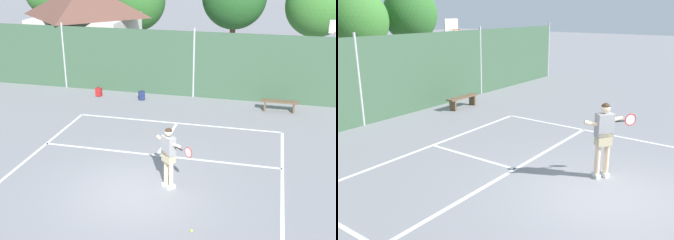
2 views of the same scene
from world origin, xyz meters
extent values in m
plane|color=gray|center=(0.00, 0.00, 0.00)|extent=(120.00, 120.00, 0.00)
cube|color=white|center=(0.00, 5.50, 0.00)|extent=(8.20, 0.10, 0.01)
cube|color=white|center=(-4.10, 0.00, 0.00)|extent=(0.10, 11.00, 0.01)
cube|color=white|center=(4.10, 0.00, 0.00)|extent=(0.10, 11.00, 0.01)
cube|color=white|center=(0.00, 2.48, 0.00)|extent=(8.20, 0.10, 0.01)
cube|color=white|center=(0.00, 3.96, 0.00)|extent=(0.10, 2.97, 0.01)
cube|color=#38563D|center=(0.00, 9.00, 1.54)|extent=(26.00, 0.05, 3.07)
cylinder|color=#B2B2B7|center=(-6.50, 9.00, 1.61)|extent=(0.09, 0.09, 3.22)
cylinder|color=#B2B2B7|center=(0.00, 9.00, 1.61)|extent=(0.09, 0.09, 3.22)
cylinder|color=yellow|center=(6.31, 10.77, 1.52)|extent=(0.12, 0.12, 3.05)
cube|color=silver|center=(-6.76, 12.46, 1.54)|extent=(5.02, 4.76, 3.08)
cylinder|color=brown|center=(-11.67, 17.85, 1.19)|extent=(0.36, 0.36, 2.38)
cylinder|color=brown|center=(-5.58, 17.85, 0.85)|extent=(0.36, 0.36, 1.70)
ellipsoid|color=#2D6628|center=(-5.58, 17.85, 3.39)|extent=(3.96, 3.57, 3.96)
cylinder|color=brown|center=(0.86, 17.85, 1.03)|extent=(0.36, 0.36, 2.07)
cylinder|color=brown|center=(5.86, 17.85, 0.89)|extent=(0.36, 0.36, 1.77)
ellipsoid|color=#38752D|center=(5.86, 17.85, 3.39)|extent=(3.79, 3.41, 3.79)
cube|color=silver|center=(0.77, 0.61, 0.05)|extent=(0.26, 0.28, 0.10)
cube|color=silver|center=(0.96, 0.46, 0.05)|extent=(0.26, 0.28, 0.10)
cylinder|color=beige|center=(0.77, 0.61, 0.51)|extent=(0.13, 0.13, 0.82)
cylinder|color=beige|center=(0.96, 0.46, 0.51)|extent=(0.13, 0.13, 0.82)
cube|color=tan|center=(0.87, 0.53, 0.98)|extent=(0.43, 0.41, 0.32)
cube|color=gray|center=(0.87, 0.53, 1.32)|extent=(0.46, 0.44, 0.56)
sphere|color=beige|center=(0.87, 0.53, 1.73)|extent=(0.22, 0.22, 0.22)
sphere|color=black|center=(0.87, 0.53, 1.75)|extent=(0.21, 0.21, 0.21)
cylinder|color=beige|center=(1.04, 0.42, 1.42)|extent=(0.49, 0.42, 0.17)
cylinder|color=beige|center=(0.65, 0.71, 1.37)|extent=(0.45, 0.39, 0.22)
cylinder|color=black|center=(1.21, 0.32, 1.37)|extent=(0.26, 0.22, 0.04)
torus|color=red|center=(1.51, 0.14, 1.37)|extent=(0.25, 0.21, 0.30)
cylinder|color=silver|center=(1.51, 0.14, 1.37)|extent=(0.21, 0.17, 0.26)
sphere|color=#CCE033|center=(1.93, -1.46, 0.03)|extent=(0.07, 0.07, 0.07)
cube|color=maroon|center=(-4.37, 8.04, 0.20)|extent=(0.29, 0.20, 0.40)
cube|color=maroon|center=(-4.37, 7.92, 0.12)|extent=(0.23, 0.08, 0.18)
torus|color=black|center=(-4.37, 8.04, 0.42)|extent=(0.09, 0.02, 0.09)
cube|color=navy|center=(-2.22, 7.99, 0.20)|extent=(0.33, 0.29, 0.40)
cube|color=navy|center=(-2.17, 7.89, 0.12)|extent=(0.23, 0.16, 0.18)
torus|color=black|center=(-2.22, 7.99, 0.42)|extent=(0.08, 0.06, 0.09)
cube|color=brown|center=(3.96, 7.87, 0.45)|extent=(1.60, 0.36, 0.06)
cube|color=brown|center=(3.36, 7.87, 0.23)|extent=(0.08, 0.32, 0.45)
cube|color=brown|center=(4.56, 7.87, 0.23)|extent=(0.08, 0.32, 0.45)
camera|label=1|loc=(3.49, -10.27, 6.42)|focal=46.48mm
camera|label=2|loc=(-7.26, -2.52, 3.88)|focal=39.89mm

